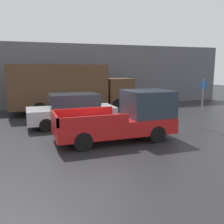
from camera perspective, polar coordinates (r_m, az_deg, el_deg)
The scene contains 7 objects.
ground_plane at distance 11.78m, azimuth -1.33°, elevation -5.27°, with size 60.00×60.00×0.00m, color #232326.
building_wall at distance 20.22m, azimuth -9.46°, elevation 8.20°, with size 28.00×0.15×4.98m.
pickup_truck at distance 10.92m, azimuth 3.14°, elevation -1.24°, with size 5.12×2.09×2.13m.
car at distance 13.67m, azimuth -9.05°, elevation 0.47°, with size 4.66×2.01×1.74m.
delivery_truck at distance 17.61m, azimuth -10.02°, elevation 5.62°, with size 8.52×2.38×3.32m.
parking_sign at distance 13.57m, azimuth 19.93°, elevation 2.38°, with size 0.30×0.07×2.57m.
newspaper_box at distance 20.86m, azimuth -0.53°, elevation 2.90°, with size 0.45×0.40×1.00m.
Camera 1 is at (-3.51, -10.80, 3.13)m, focal length 40.00 mm.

